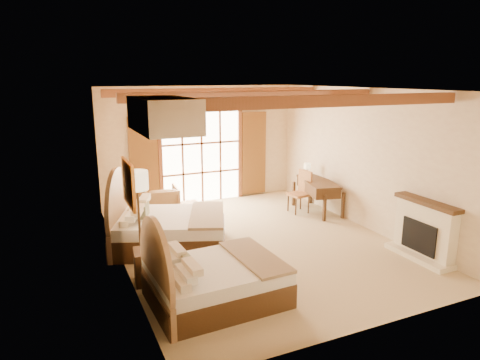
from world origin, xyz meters
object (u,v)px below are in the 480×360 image
bed_far (163,227)px  desk (317,195)px  nightstand (149,266)px  armchair (161,202)px  bed_near (207,279)px

bed_far → desk: size_ratio=1.69×
bed_far → nightstand: size_ratio=4.85×
armchair → desk: desk is taller
bed_far → nightstand: (-0.59, -1.36, -0.15)m
bed_near → desk: bed_near is taller
nightstand → desk: (4.86, 2.11, 0.16)m
nightstand → desk: 5.30m
bed_far → desk: bed_far is taller
bed_near → nightstand: bed_near is taller
bed_near → armchair: bed_near is taller
armchair → desk: 4.01m
bed_near → desk: size_ratio=1.24×
bed_near → bed_far: size_ratio=0.73×
bed_near → nightstand: bearing=119.4°
bed_far → armchair: 2.07m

